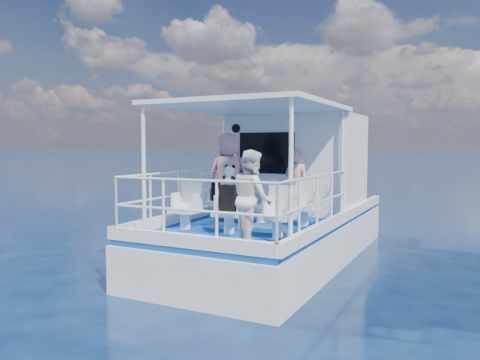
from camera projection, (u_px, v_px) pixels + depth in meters
The scene contains 20 objects.
ground at pixel (256, 269), 9.11m from camera, with size 2000.00×2000.00×0.00m, color #071637.
hull at pixel (276, 258), 10.00m from camera, with size 3.00×7.00×1.60m, color white.
deck at pixel (276, 219), 9.94m from camera, with size 2.90×6.90×0.10m, color navy.
cabin at pixel (297, 163), 11.01m from camera, with size 2.85×2.00×2.20m, color white.
canopy at pixel (252, 106), 8.70m from camera, with size 3.00×3.20×0.08m, color white.
canopy_posts at pixel (251, 167), 8.74m from camera, with size 2.77×2.97×2.20m.
railings at pixel (243, 201), 8.49m from camera, with size 2.84×3.59×1.00m, color white, non-canonical shape.
seat_port_fwd at pixel (220, 210), 9.61m from camera, with size 0.48×0.46×0.38m, color silver.
seat_center_fwd at pixel (260, 213), 9.21m from camera, with size 0.48×0.46×0.38m, color silver.
seat_stbd_fwd at pixel (304, 216), 8.80m from camera, with size 0.48×0.46×0.38m, color silver.
seat_port_aft at pixel (185, 219), 8.46m from camera, with size 0.48×0.46×0.38m, color silver.
seat_center_aft at pixel (229, 222), 8.05m from camera, with size 0.48×0.46×0.38m, color silver.
seat_stbd_aft at pixel (278, 226), 7.64m from camera, with size 0.48×0.46×0.38m, color silver.
passenger_port_fwd at pixel (229, 177), 9.40m from camera, with size 0.66×0.47×1.77m, color #CE858E.
passenger_stbd_fwd at pixel (297, 186), 9.16m from camera, with size 0.53×0.35×1.45m, color tan.
passenger_stbd_aft at pixel (252, 198), 7.00m from camera, with size 0.70×0.55×1.45m, color silver.
backpack_port at pixel (219, 192), 9.54m from camera, with size 0.29×0.16×0.38m, color black.
backpack_center at pixel (229, 198), 8.02m from camera, with size 0.30×0.17×0.45m, color black.
compact_camera at pixel (219, 181), 9.54m from camera, with size 0.10×0.06×0.06m, color black.
panda at pixel (230, 175), 8.00m from camera, with size 0.23×0.19×0.35m, color white, non-canonical shape.
Camera 1 is at (3.77, -8.13, 2.39)m, focal length 35.00 mm.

